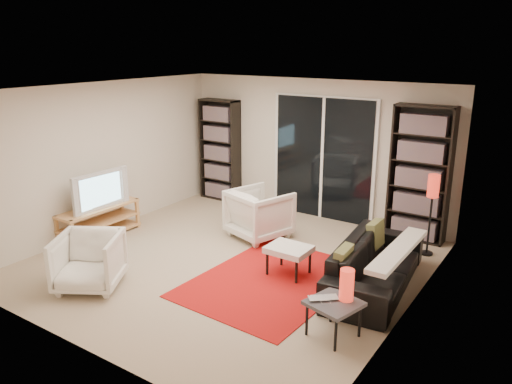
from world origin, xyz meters
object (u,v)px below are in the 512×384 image
(bookshelf_right, at_px, (420,174))
(sofa, at_px, (376,264))
(armchair_front, at_px, (89,261))
(bookshelf_left, at_px, (220,150))
(tv_stand, at_px, (99,221))
(floor_lamp, at_px, (432,196))
(ottoman, at_px, (289,250))
(armchair_back, at_px, (260,213))
(side_table, at_px, (334,305))

(bookshelf_right, distance_m, sofa, 2.04)
(sofa, xyz_separation_m, armchair_front, (-2.98, -2.02, 0.05))
(sofa, bearing_deg, bookshelf_left, 58.17)
(bookshelf_right, bearing_deg, armchair_front, -126.62)
(armchair_front, bearing_deg, sofa, 3.00)
(tv_stand, height_order, sofa, sofa)
(bookshelf_left, bearing_deg, floor_lamp, -6.95)
(tv_stand, bearing_deg, ottoman, 8.76)
(tv_stand, distance_m, floor_lamp, 5.08)
(bookshelf_left, relative_size, armchair_front, 2.51)
(floor_lamp, bearing_deg, armchair_front, -133.68)
(sofa, relative_size, armchair_front, 2.66)
(ottoman, bearing_deg, sofa, 16.13)
(bookshelf_left, bearing_deg, armchair_back, -36.08)
(sofa, relative_size, armchair_back, 2.41)
(sofa, height_order, side_table, sofa)
(side_table, bearing_deg, ottoman, 138.18)
(bookshelf_right, bearing_deg, bookshelf_left, 180.00)
(tv_stand, distance_m, armchair_back, 2.55)
(bookshelf_left, height_order, side_table, bookshelf_left)
(tv_stand, bearing_deg, armchair_front, -43.28)
(armchair_front, bearing_deg, tv_stand, 105.63)
(bookshelf_right, height_order, armchair_front, bookshelf_right)
(tv_stand, bearing_deg, bookshelf_left, 82.68)
(floor_lamp, bearing_deg, side_table, -94.83)
(tv_stand, relative_size, side_table, 2.27)
(side_table, bearing_deg, tv_stand, 173.21)
(bookshelf_right, xyz_separation_m, side_table, (0.11, -3.22, -0.69))
(tv_stand, height_order, side_table, tv_stand)
(ottoman, bearing_deg, side_table, -41.82)
(bookshelf_left, height_order, armchair_back, bookshelf_left)
(bookshelf_right, height_order, side_table, bookshelf_right)
(bookshelf_right, height_order, floor_lamp, bookshelf_right)
(bookshelf_left, height_order, ottoman, bookshelf_left)
(ottoman, height_order, floor_lamp, floor_lamp)
(sofa, distance_m, floor_lamp, 1.54)
(floor_lamp, bearing_deg, bookshelf_right, 123.82)
(armchair_front, bearing_deg, floor_lamp, 15.23)
(bookshelf_right, distance_m, side_table, 3.29)
(tv_stand, height_order, floor_lamp, floor_lamp)
(tv_stand, distance_m, sofa, 4.34)
(sofa, relative_size, ottoman, 3.69)
(armchair_back, relative_size, side_table, 1.44)
(bookshelf_left, relative_size, ottoman, 3.49)
(armchair_back, distance_m, side_table, 2.92)
(tv_stand, bearing_deg, floor_lamp, 25.77)
(bookshelf_right, height_order, sofa, bookshelf_right)
(sofa, xyz_separation_m, floor_lamp, (0.27, 1.39, 0.60))
(tv_stand, xyz_separation_m, sofa, (4.27, 0.80, 0.04))
(ottoman, xyz_separation_m, floor_lamp, (1.35, 1.70, 0.55))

